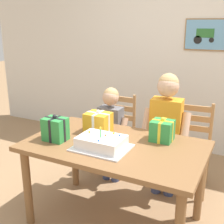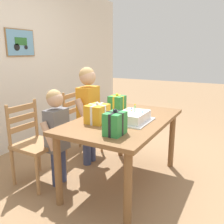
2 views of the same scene
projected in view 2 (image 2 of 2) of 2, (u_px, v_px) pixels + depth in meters
name	position (u px, v px, depth m)	size (l,w,h in m)	color
ground_plane	(123.00, 182.00, 2.77)	(20.00, 20.00, 0.00)	#997551
back_wall	(0.00, 63.00, 3.34)	(6.40, 0.11, 2.60)	silver
dining_table	(124.00, 128.00, 2.61)	(1.48, 0.89, 0.76)	brown
birthday_cake	(133.00, 117.00, 2.47)	(0.44, 0.34, 0.19)	silver
gift_box_red_large	(117.00, 103.00, 2.96)	(0.19, 0.18, 0.21)	#2D8E42
gift_box_beside_cake	(115.00, 124.00, 2.07)	(0.20, 0.15, 0.23)	#2D8E42
gift_box_corner_small	(97.00, 114.00, 2.42)	(0.23, 0.19, 0.22)	gold
chair_left	(34.00, 143.00, 2.69)	(0.43, 0.43, 0.92)	#A87A4C
chair_right	(81.00, 123.00, 3.45)	(0.45, 0.45, 0.92)	#A87A4C
child_older	(88.00, 106.00, 3.08)	(0.47, 0.27, 1.27)	#38426B
child_younger	(57.00, 128.00, 2.59)	(0.39, 0.22, 1.08)	#38426B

